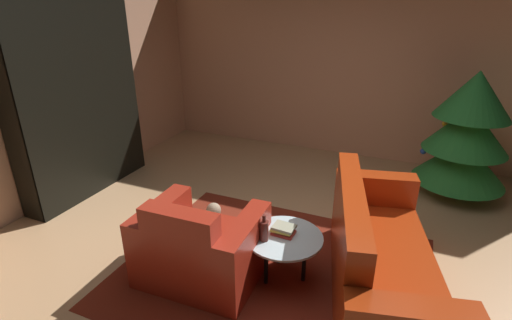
{
  "coord_description": "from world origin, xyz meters",
  "views": [
    {
      "loc": [
        0.81,
        -2.73,
        2.23
      ],
      "look_at": [
        -0.42,
        0.14,
        0.9
      ],
      "focal_mm": 26.91,
      "sensor_mm": 36.0,
      "label": 1
    }
  ],
  "objects_px": {
    "bookshelf_unit": "(85,105)",
    "book_stack_on_table": "(283,230)",
    "bottle_on_table": "(264,230)",
    "coffee_table": "(284,240)",
    "decorated_tree": "(467,134)",
    "couch_red": "(377,265)",
    "armchair_red": "(200,248)"
  },
  "relations": [
    {
      "from": "bookshelf_unit",
      "to": "book_stack_on_table",
      "type": "height_order",
      "value": "bookshelf_unit"
    },
    {
      "from": "bookshelf_unit",
      "to": "bottle_on_table",
      "type": "bearing_deg",
      "value": -17.6
    },
    {
      "from": "bookshelf_unit",
      "to": "coffee_table",
      "type": "xyz_separation_m",
      "value": [
        2.77,
        -0.72,
        -0.7
      ]
    },
    {
      "from": "decorated_tree",
      "to": "bookshelf_unit",
      "type": "bearing_deg",
      "value": -159.83
    },
    {
      "from": "bottle_on_table",
      "to": "bookshelf_unit",
      "type": "bearing_deg",
      "value": 162.4
    },
    {
      "from": "bookshelf_unit",
      "to": "book_stack_on_table",
      "type": "distance_m",
      "value": 2.9
    },
    {
      "from": "coffee_table",
      "to": "book_stack_on_table",
      "type": "bearing_deg",
      "value": 121.11
    },
    {
      "from": "decorated_tree",
      "to": "couch_red",
      "type": "bearing_deg",
      "value": -106.86
    },
    {
      "from": "bookshelf_unit",
      "to": "book_stack_on_table",
      "type": "relative_size",
      "value": 11.55
    },
    {
      "from": "bottle_on_table",
      "to": "decorated_tree",
      "type": "height_order",
      "value": "decorated_tree"
    },
    {
      "from": "bookshelf_unit",
      "to": "couch_red",
      "type": "xyz_separation_m",
      "value": [
        3.52,
        -0.68,
        -0.74
      ]
    },
    {
      "from": "couch_red",
      "to": "book_stack_on_table",
      "type": "distance_m",
      "value": 0.78
    },
    {
      "from": "decorated_tree",
      "to": "bottle_on_table",
      "type": "bearing_deg",
      "value": -123.34
    },
    {
      "from": "book_stack_on_table",
      "to": "decorated_tree",
      "type": "distance_m",
      "value": 2.68
    },
    {
      "from": "couch_red",
      "to": "coffee_table",
      "type": "relative_size",
      "value": 3.06
    },
    {
      "from": "bookshelf_unit",
      "to": "book_stack_on_table",
      "type": "bearing_deg",
      "value": -14.04
    },
    {
      "from": "bottle_on_table",
      "to": "coffee_table",
      "type": "bearing_deg",
      "value": 40.76
    },
    {
      "from": "armchair_red",
      "to": "book_stack_on_table",
      "type": "height_order",
      "value": "armchair_red"
    },
    {
      "from": "couch_red",
      "to": "coffee_table",
      "type": "xyz_separation_m",
      "value": [
        -0.75,
        -0.03,
        0.04
      ]
    },
    {
      "from": "book_stack_on_table",
      "to": "decorated_tree",
      "type": "height_order",
      "value": "decorated_tree"
    },
    {
      "from": "armchair_red",
      "to": "bottle_on_table",
      "type": "relative_size",
      "value": 4.28
    },
    {
      "from": "coffee_table",
      "to": "book_stack_on_table",
      "type": "relative_size",
      "value": 3.35
    },
    {
      "from": "bottle_on_table",
      "to": "decorated_tree",
      "type": "bearing_deg",
      "value": 56.66
    },
    {
      "from": "coffee_table",
      "to": "bottle_on_table",
      "type": "bearing_deg",
      "value": -139.24
    },
    {
      "from": "bookshelf_unit",
      "to": "couch_red",
      "type": "bearing_deg",
      "value": -11.0
    },
    {
      "from": "armchair_red",
      "to": "coffee_table",
      "type": "height_order",
      "value": "armchair_red"
    },
    {
      "from": "coffee_table",
      "to": "armchair_red",
      "type": "bearing_deg",
      "value": -156.55
    },
    {
      "from": "book_stack_on_table",
      "to": "armchair_red",
      "type": "bearing_deg",
      "value": -153.53
    },
    {
      "from": "couch_red",
      "to": "decorated_tree",
      "type": "relative_size",
      "value": 1.32
    },
    {
      "from": "armchair_red",
      "to": "book_stack_on_table",
      "type": "distance_m",
      "value": 0.72
    },
    {
      "from": "couch_red",
      "to": "bottle_on_table",
      "type": "relative_size",
      "value": 8.52
    },
    {
      "from": "coffee_table",
      "to": "book_stack_on_table",
      "type": "height_order",
      "value": "book_stack_on_table"
    }
  ]
}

